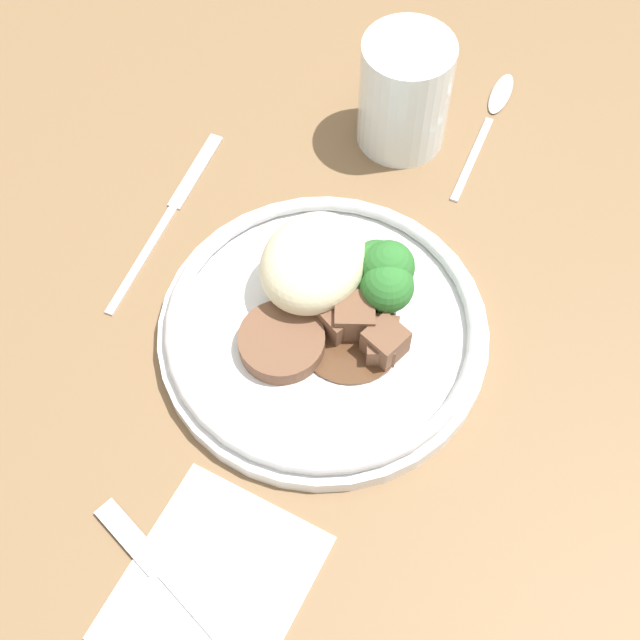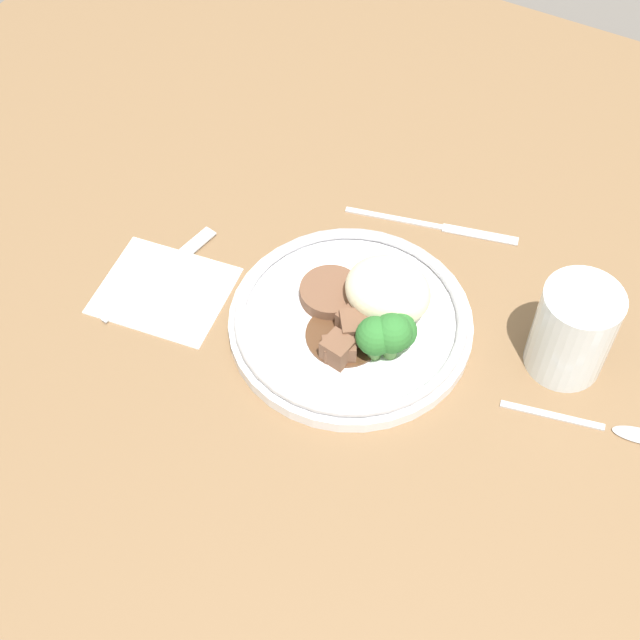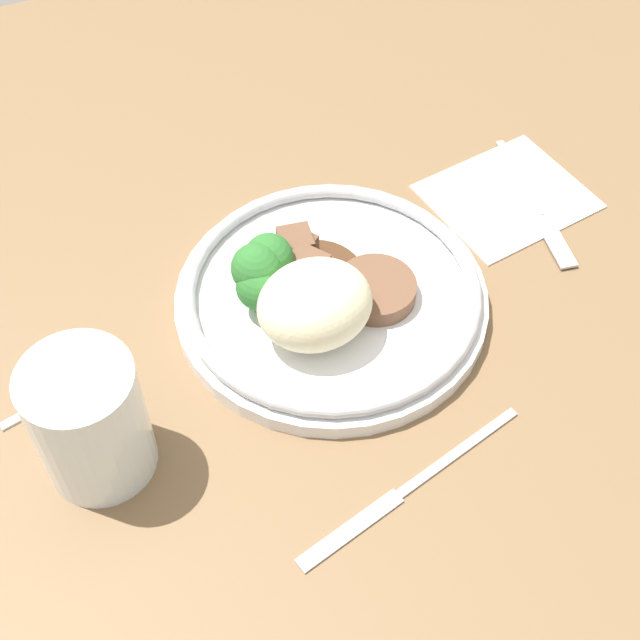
% 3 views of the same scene
% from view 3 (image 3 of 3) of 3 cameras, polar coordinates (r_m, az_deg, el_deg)
% --- Properties ---
extents(ground_plane, '(8.00, 8.00, 0.00)m').
position_cam_3_polar(ground_plane, '(0.74, -1.49, -4.34)').
color(ground_plane, '#5B5651').
extents(dining_table, '(1.57, 1.21, 0.04)m').
position_cam_3_polar(dining_table, '(0.73, -1.52, -3.57)').
color(dining_table, brown).
rests_on(dining_table, ground).
extents(napkin, '(0.16, 0.14, 0.00)m').
position_cam_3_polar(napkin, '(0.86, 11.89, 7.74)').
color(napkin, white).
rests_on(napkin, dining_table).
extents(plate, '(0.26, 0.26, 0.08)m').
position_cam_3_polar(plate, '(0.73, 0.14, 1.72)').
color(plate, white).
rests_on(plate, dining_table).
extents(juice_glass, '(0.08, 0.08, 0.11)m').
position_cam_3_polar(juice_glass, '(0.65, -14.44, -6.56)').
color(juice_glass, orange).
rests_on(juice_glass, dining_table).
extents(fork, '(0.04, 0.17, 0.00)m').
position_cam_3_polar(fork, '(0.84, 13.88, 6.64)').
color(fork, silver).
rests_on(fork, napkin).
extents(knife, '(0.20, 0.06, 0.00)m').
position_cam_3_polar(knife, '(0.66, 5.44, -10.82)').
color(knife, silver).
rests_on(knife, dining_table).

